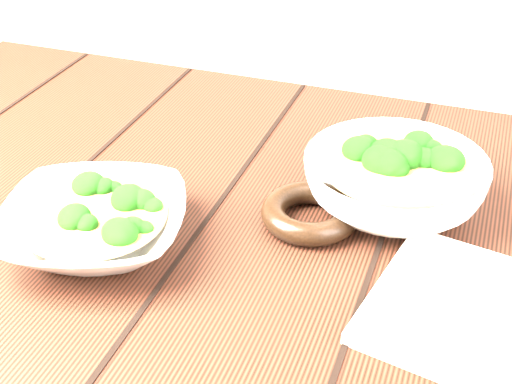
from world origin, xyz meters
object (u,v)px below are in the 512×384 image
object	(u,v)px
soup_bowl_front	(95,224)
table	(227,299)
trivet	(310,213)
soup_bowl_back	(394,181)
napkin	(498,321)

from	to	relation	value
soup_bowl_front	table	bearing A→B (deg)	36.87
trivet	soup_bowl_front	bearing A→B (deg)	-150.75
table	soup_bowl_back	distance (m)	0.26
soup_bowl_back	napkin	world-z (taller)	soup_bowl_back
soup_bowl_back	soup_bowl_front	bearing A→B (deg)	-148.40
napkin	table	bearing A→B (deg)	177.39
soup_bowl_front	trivet	distance (m)	0.24
table	napkin	size ratio (longest dim) A/B	5.03
soup_bowl_front	napkin	xyz separation A→B (m)	(0.43, 0.01, -0.02)
table	soup_bowl_back	size ratio (longest dim) A/B	4.93
soup_bowl_back	trivet	xyz separation A→B (m)	(-0.08, -0.06, -0.02)
soup_bowl_back	napkin	xyz separation A→B (m)	(0.13, -0.17, -0.03)
soup_bowl_front	trivet	world-z (taller)	soup_bowl_front
table	trivet	bearing A→B (deg)	17.98
soup_bowl_back	trivet	distance (m)	0.11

